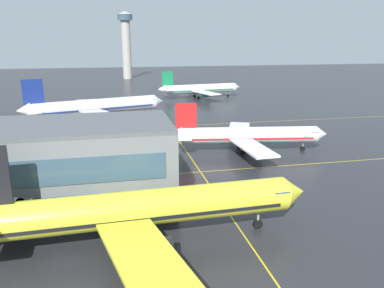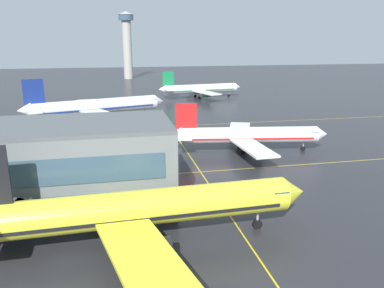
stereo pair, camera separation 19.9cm
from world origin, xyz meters
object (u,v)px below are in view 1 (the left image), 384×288
at_px(airliner_third_row, 95,107).
at_px(airliner_far_left_stand, 200,89).
at_px(control_tower, 126,40).
at_px(airliner_front_gate, 140,209).
at_px(airliner_second_row, 247,135).

relative_size(airliner_third_row, airliner_far_left_stand, 1.16).
bearing_deg(airliner_third_row, control_tower, 83.33).
relative_size(airliner_far_left_stand, control_tower, 0.91).
distance_m(airliner_third_row, airliner_far_left_stand, 53.93).
height_order(airliner_front_gate, airliner_third_row, airliner_third_row).
distance_m(airliner_front_gate, control_tower, 190.35).
bearing_deg(airliner_front_gate, airliner_second_row, 52.60).
xyz_separation_m(airliner_front_gate, control_tower, (6.79, 189.40, 17.82)).
xyz_separation_m(airliner_second_row, airliner_far_left_stand, (7.13, 73.84, 0.16)).
height_order(airliner_third_row, airliner_far_left_stand, airliner_third_row).
bearing_deg(airliner_front_gate, control_tower, 87.95).
height_order(airliner_far_left_stand, control_tower, control_tower).
relative_size(airliner_front_gate, airliner_second_row, 1.21).
relative_size(airliner_second_row, airliner_third_row, 0.82).
bearing_deg(airliner_third_row, airliner_far_left_stand, 44.05).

